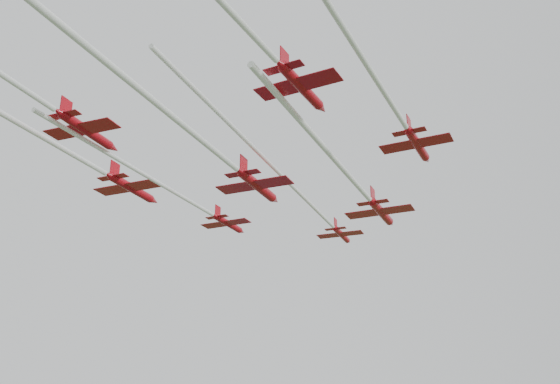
{
  "coord_description": "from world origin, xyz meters",
  "views": [
    {
      "loc": [
        4.39,
        -75.87,
        29.73
      ],
      "look_at": [
        3.91,
        4.44,
        60.95
      ],
      "focal_mm": 40.0,
      "sensor_mm": 36.0,
      "label": 1
    }
  ],
  "objects_px": {
    "jet_row2_right": "(361,189)",
    "jet_lead": "(306,200)",
    "jet_row2_left": "(192,203)",
    "jet_row3_right": "(395,109)",
    "jet_row3_mid": "(202,141)",
    "jet_row3_left": "(86,162)"
  },
  "relations": [
    {
      "from": "jet_row3_left",
      "to": "jet_row3_mid",
      "type": "height_order",
      "value": "jet_row3_left"
    },
    {
      "from": "jet_lead",
      "to": "jet_row2_left",
      "type": "bearing_deg",
      "value": -151.3
    },
    {
      "from": "jet_lead",
      "to": "jet_row2_left",
      "type": "relative_size",
      "value": 1.45
    },
    {
      "from": "jet_lead",
      "to": "jet_row3_right",
      "type": "relative_size",
      "value": 1.58
    },
    {
      "from": "jet_row2_right",
      "to": "jet_row3_left",
      "type": "height_order",
      "value": "jet_row3_left"
    },
    {
      "from": "jet_lead",
      "to": "jet_row3_right",
      "type": "height_order",
      "value": "jet_lead"
    },
    {
      "from": "jet_row2_left",
      "to": "jet_row3_left",
      "type": "bearing_deg",
      "value": -110.6
    },
    {
      "from": "jet_lead",
      "to": "jet_row3_left",
      "type": "xyz_separation_m",
      "value": [
        -28.64,
        -14.28,
        -0.13
      ]
    },
    {
      "from": "jet_lead",
      "to": "jet_row3_right",
      "type": "xyz_separation_m",
      "value": [
        8.1,
        -30.52,
        -1.6
      ]
    },
    {
      "from": "jet_row3_left",
      "to": "jet_row3_mid",
      "type": "xyz_separation_m",
      "value": [
        16.51,
        -11.92,
        -2.85
      ]
    },
    {
      "from": "jet_row3_right",
      "to": "jet_lead",
      "type": "bearing_deg",
      "value": 130.13
    },
    {
      "from": "jet_row2_left",
      "to": "jet_row3_left",
      "type": "height_order",
      "value": "jet_row3_left"
    },
    {
      "from": "jet_row2_right",
      "to": "jet_lead",
      "type": "bearing_deg",
      "value": 146.56
    },
    {
      "from": "jet_row2_right",
      "to": "jet_row3_right",
      "type": "bearing_deg",
      "value": -62.81
    },
    {
      "from": "jet_row3_left",
      "to": "jet_row3_right",
      "type": "bearing_deg",
      "value": -1.64
    },
    {
      "from": "jet_row3_mid",
      "to": "jet_row3_left",
      "type": "bearing_deg",
      "value": 166.6
    },
    {
      "from": "jet_row3_mid",
      "to": "jet_lead",
      "type": "bearing_deg",
      "value": 87.59
    },
    {
      "from": "jet_row2_right",
      "to": "jet_row3_left",
      "type": "distance_m",
      "value": 35.75
    },
    {
      "from": "jet_lead",
      "to": "jet_row2_left",
      "type": "height_order",
      "value": "jet_lead"
    },
    {
      "from": "jet_row2_right",
      "to": "jet_row3_mid",
      "type": "xyz_separation_m",
      "value": [
        -18.97,
        -15.65,
        -0.49
      ]
    },
    {
      "from": "jet_row2_right",
      "to": "jet_row3_right",
      "type": "xyz_separation_m",
      "value": [
        1.26,
        -19.97,
        0.9
      ]
    },
    {
      "from": "jet_row2_left",
      "to": "jet_row3_right",
      "type": "relative_size",
      "value": 1.08
    }
  ]
}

